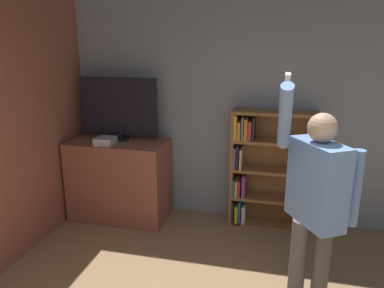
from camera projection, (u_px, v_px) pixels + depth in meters
The scene contains 7 objects.
wall_back at pixel (258, 113), 4.45m from camera, with size 6.55×0.09×2.70m.
tv_ledge at pixel (120, 180), 4.68m from camera, with size 1.19×0.60×1.00m.
television at pixel (119, 108), 4.53m from camera, with size 0.98×0.22×0.77m.
game_console at pixel (105, 141), 4.41m from camera, with size 0.22×0.22×0.08m.
remote_loose at pixel (97, 144), 4.38m from camera, with size 0.08×0.14×0.02m.
bookshelf at pixel (264, 170), 4.43m from camera, with size 0.97×0.28×1.42m.
person at pixel (316, 199), 2.82m from camera, with size 0.63×0.58×2.00m.
Camera 1 is at (0.27, -1.24, 2.22)m, focal length 35.00 mm.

